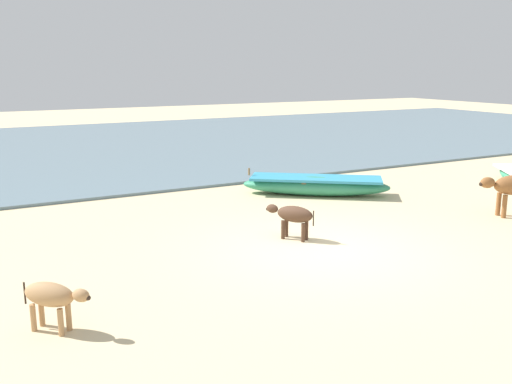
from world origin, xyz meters
TOP-DOWN VIEW (x-y plane):
  - ground at (0.00, 0.00)m, footprint 80.00×80.00m
  - sea_water at (0.00, 16.34)m, footprint 60.00×20.00m
  - fishing_boat_3 at (2.57, 4.09)m, footprint 3.88×3.25m
  - calf_near_dark at (-0.16, 0.89)m, footprint 0.76×0.99m
  - calf_far_tan at (-5.20, -1.12)m, footprint 0.85×0.89m

SIDE VIEW (x-z plane):
  - ground at x=0.00m, z-range 0.00..0.00m
  - sea_water at x=0.00m, z-range 0.00..0.08m
  - fishing_boat_3 at x=2.57m, z-range -0.08..0.63m
  - calf_far_tan at x=-5.20m, z-range 0.15..0.84m
  - calf_near_dark at x=-0.16m, z-range 0.15..0.86m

